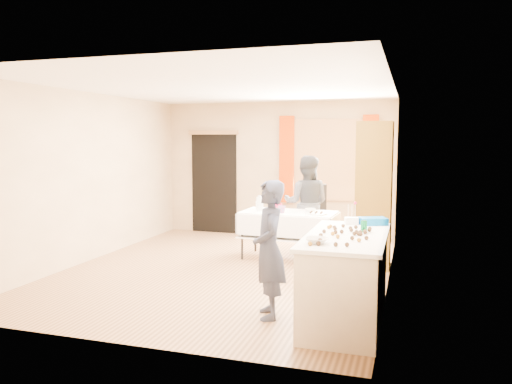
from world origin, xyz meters
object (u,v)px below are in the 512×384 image
(cabinet, at_px, (374,195))
(party_table, at_px, (289,231))
(woman, at_px, (306,203))
(counter, at_px, (346,278))
(chair, at_px, (315,228))
(girl, at_px, (269,249))

(cabinet, distance_m, party_table, 1.45)
(party_table, height_order, woman, woman)
(cabinet, xyz_separation_m, party_table, (-1.31, 0.09, -0.62))
(woman, bearing_deg, party_table, 73.13)
(cabinet, bearing_deg, party_table, 175.98)
(counter, relative_size, party_table, 1.10)
(chair, relative_size, girl, 0.74)
(girl, bearing_deg, party_table, 166.88)
(cabinet, height_order, party_table, cabinet)
(cabinet, height_order, counter, cabinet)
(cabinet, xyz_separation_m, chair, (-1.08, 1.20, -0.75))
(counter, bearing_deg, girl, -171.30)
(party_table, height_order, chair, chair)
(counter, height_order, girl, girl)
(cabinet, height_order, girl, cabinet)
(woman, bearing_deg, chair, -102.67)
(party_table, distance_m, woman, 0.75)
(cabinet, relative_size, counter, 1.27)
(party_table, height_order, girl, girl)
(counter, xyz_separation_m, chair, (-0.98, 3.59, -0.13))
(chair, bearing_deg, cabinet, -67.81)
(chair, height_order, girl, girl)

